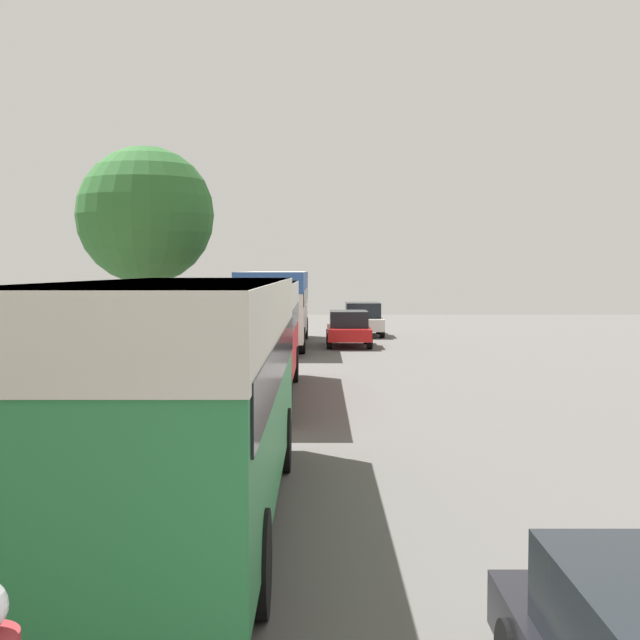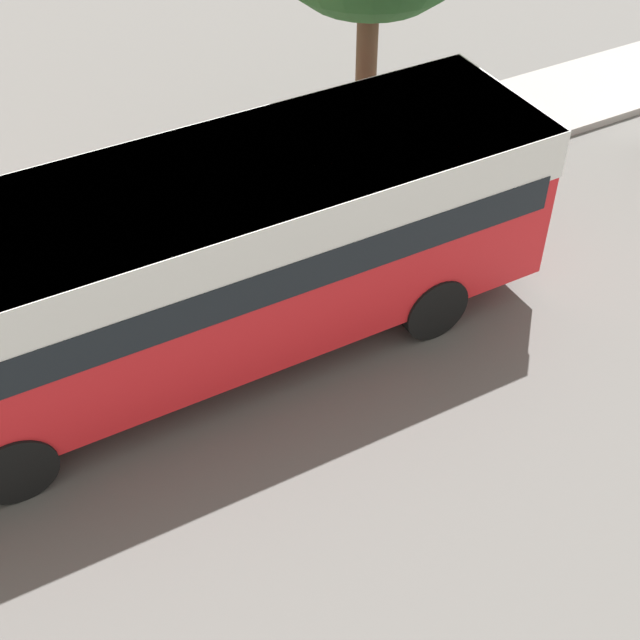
# 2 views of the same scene
# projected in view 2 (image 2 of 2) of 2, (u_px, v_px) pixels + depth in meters

# --- Properties ---
(bus_following) EXTENTS (2.55, 9.53, 2.84)m
(bus_following) POSITION_uv_depth(u_px,v_px,m) (199.00, 248.00, 11.26)
(bus_following) COLOR red
(bus_following) RESTS_ON ground_plane
(pedestrian_near_curb) EXTENTS (0.39, 0.39, 1.62)m
(pedestrian_near_curb) POSITION_uv_depth(u_px,v_px,m) (14.00, 229.00, 13.02)
(pedestrian_near_curb) COLOR #232838
(pedestrian_near_curb) RESTS_ON sidewalk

